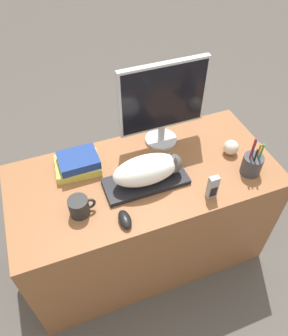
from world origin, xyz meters
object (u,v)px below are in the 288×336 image
cat (149,169)px  pen_cup (252,164)px  computer_mouse (125,219)px  coffee_mug (80,207)px  book_stack (78,163)px  baseball (231,147)px  keyboard (146,181)px  monitor (163,101)px  phone (213,187)px

cat → pen_cup: 0.49m
computer_mouse → coffee_mug: size_ratio=0.83×
computer_mouse → book_stack: bearing=106.7°
coffee_mug → baseball: (0.80, 0.10, -0.00)m
cat → coffee_mug: size_ratio=2.83×
book_stack → coffee_mug: bearing=-101.3°
keyboard → baseball: baseball is taller
book_stack → pen_cup: bearing=-22.1°
monitor → phone: 0.47m
monitor → book_stack: bearing=-174.0°
cat → phone: size_ratio=2.70×
baseball → coffee_mug: bearing=-173.1°
computer_mouse → pen_cup: size_ratio=0.45×
book_stack → cat: bearing=-34.8°
pen_cup → phone: (-0.25, -0.07, 0.01)m
monitor → computer_mouse: size_ratio=4.63×
keyboard → computer_mouse: 0.24m
baseball → keyboard: bearing=-175.4°
keyboard → phone: size_ratio=3.17×
cat → book_stack: bearing=145.2°
pen_cup → book_stack: (-0.77, 0.31, -0.01)m
keyboard → book_stack: size_ratio=1.74×
monitor → book_stack: 0.51m
computer_mouse → phone: 0.41m
phone → cat: bearing=142.7°
keyboard → pen_cup: pen_cup is taller
keyboard → pen_cup: (0.50, -0.11, 0.04)m
cat → baseball: bearing=4.8°
phone → pen_cup: bearing=14.7°
cat → coffee_mug: bearing=-170.3°
cat → pen_cup: pen_cup is taller
keyboard → book_stack: bearing=143.6°
monitor → phone: size_ratio=3.65×
computer_mouse → phone: size_ratio=0.79×
keyboard → cat: 0.08m
monitor → computer_mouse: (-0.34, -0.42, -0.24)m
phone → book_stack: 0.64m
cat → monitor: bearing=56.3°
coffee_mug → baseball: 0.81m
keyboard → baseball: (0.48, 0.04, 0.03)m
phone → computer_mouse: bearing=179.5°
pen_cup → baseball: bearing=97.8°
phone → book_stack: size_ratio=0.55×
baseball → phone: bearing=-136.6°
computer_mouse → pen_cup: (0.66, 0.06, 0.04)m
computer_mouse → cat: bearing=44.3°
pen_cup → book_stack: size_ratio=0.96×
monitor → coffee_mug: monitor is taller
baseball → book_stack: bearing=167.8°
keyboard → cat: size_ratio=1.18×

